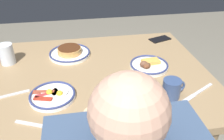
# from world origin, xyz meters

# --- Properties ---
(dining_table) EXTENTS (1.19, 0.95, 0.74)m
(dining_table) POSITION_xyz_m (0.00, 0.00, 0.63)
(dining_table) COLOR #947752
(dining_table) RESTS_ON ground_plane
(plate_near_main) EXTENTS (0.21, 0.21, 0.05)m
(plate_near_main) POSITION_xyz_m (-0.29, -0.01, 0.76)
(plate_near_main) COLOR silver
(plate_near_main) RESTS_ON dining_table
(plate_center_pancakes) EXTENTS (0.25, 0.25, 0.05)m
(plate_center_pancakes) POSITION_xyz_m (0.14, -0.23, 0.76)
(plate_center_pancakes) COLOR white
(plate_center_pancakes) RESTS_ON dining_table
(plate_far_companion) EXTENTS (0.23, 0.23, 0.10)m
(plate_far_companion) POSITION_xyz_m (-0.11, 0.25, 0.76)
(plate_far_companion) COLOR silver
(plate_far_companion) RESTS_ON dining_table
(plate_far_side) EXTENTS (0.21, 0.21, 0.04)m
(plate_far_side) POSITION_xyz_m (0.23, 0.17, 0.75)
(plate_far_side) COLOR white
(plate_far_side) RESTS_ON dining_table
(coffee_mug) EXTENTS (0.11, 0.08, 0.09)m
(coffee_mug) POSITION_xyz_m (-0.31, 0.25, 0.79)
(coffee_mug) COLOR #334772
(coffee_mug) RESTS_ON dining_table
(drinking_glass) EXTENTS (0.08, 0.08, 0.12)m
(drinking_glass) POSITION_xyz_m (0.49, -0.19, 0.79)
(drinking_glass) COLOR silver
(drinking_glass) RESTS_ON dining_table
(cell_phone) EXTENTS (0.16, 0.11, 0.01)m
(cell_phone) POSITION_xyz_m (-0.48, -0.36, 0.74)
(cell_phone) COLOR black
(cell_phone) RESTS_ON dining_table
(fork_near) EXTENTS (0.19, 0.07, 0.01)m
(fork_near) POSITION_xyz_m (0.43, 0.13, 0.74)
(fork_near) COLOR silver
(fork_near) RESTS_ON dining_table
(fork_far) EXTENTS (0.20, 0.07, 0.01)m
(fork_far) POSITION_xyz_m (0.13, 0.32, 0.74)
(fork_far) COLOR silver
(fork_far) RESTS_ON dining_table
(butter_knife) EXTENTS (0.21, 0.13, 0.01)m
(butter_knife) POSITION_xyz_m (-0.44, 0.25, 0.74)
(butter_knife) COLOR silver
(butter_knife) RESTS_ON dining_table
(tea_spoon) EXTENTS (0.19, 0.09, 0.01)m
(tea_spoon) POSITION_xyz_m (0.24, 0.36, 0.74)
(tea_spoon) COLOR silver
(tea_spoon) RESTS_ON dining_table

